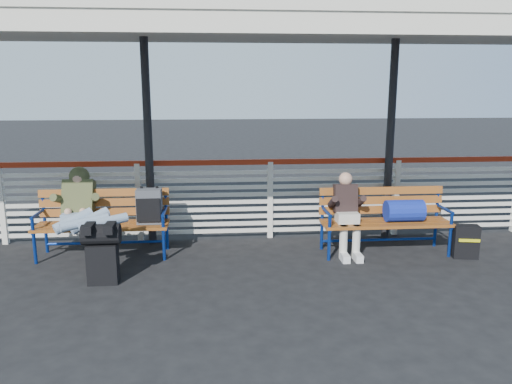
{
  "coord_description": "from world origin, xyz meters",
  "views": [
    {
      "loc": [
        -0.85,
        -5.57,
        2.34
      ],
      "look_at": [
        -0.29,
        1.0,
        0.92
      ],
      "focal_mm": 35.0,
      "sensor_mm": 36.0,
      "label": 1
    }
  ],
  "objects": [
    {
      "name": "companion_person",
      "position": [
        0.98,
        1.03,
        0.6
      ],
      "size": [
        0.32,
        0.66,
        1.15
      ],
      "color": "beige",
      "rests_on": "ground"
    },
    {
      "name": "canopy",
      "position": [
        -0.0,
        0.87,
        3.04
      ],
      "size": [
        12.6,
        3.6,
        3.16
      ],
      "color": "silver",
      "rests_on": "ground"
    },
    {
      "name": "suitcase_side",
      "position": [
        2.58,
        0.73,
        0.23
      ],
      "size": [
        0.36,
        0.26,
        0.46
      ],
      "rotation": [
        0.0,
        0.0,
        -0.18
      ],
      "color": "black",
      "rests_on": "ground"
    },
    {
      "name": "ground",
      "position": [
        0.0,
        0.0,
        0.0
      ],
      "size": [
        60.0,
        60.0,
        0.0
      ],
      "primitive_type": "plane",
      "color": "black",
      "rests_on": "ground"
    },
    {
      "name": "bench_left",
      "position": [
        -2.18,
        1.26,
        0.6
      ],
      "size": [
        1.8,
        0.56,
        0.95
      ],
      "color": "#954E1C",
      "rests_on": "ground"
    },
    {
      "name": "luggage_stack",
      "position": [
        -2.2,
        0.23,
        0.4
      ],
      "size": [
        0.45,
        0.25,
        0.73
      ],
      "rotation": [
        0.0,
        0.0,
        0.01
      ],
      "color": "black",
      "rests_on": "ground"
    },
    {
      "name": "traveler_man",
      "position": [
        -2.55,
        0.91,
        0.67
      ],
      "size": [
        0.94,
        1.64,
        0.77
      ],
      "color": "#93AAC5",
      "rests_on": "ground"
    },
    {
      "name": "bench_right",
      "position": [
        1.64,
        1.05,
        0.58
      ],
      "size": [
        1.8,
        0.56,
        0.92
      ],
      "color": "#954E1C",
      "rests_on": "ground"
    },
    {
      "name": "fence",
      "position": [
        0.0,
        1.9,
        0.66
      ],
      "size": [
        12.08,
        0.08,
        1.24
      ],
      "color": "silver",
      "rests_on": "ground"
    }
  ]
}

